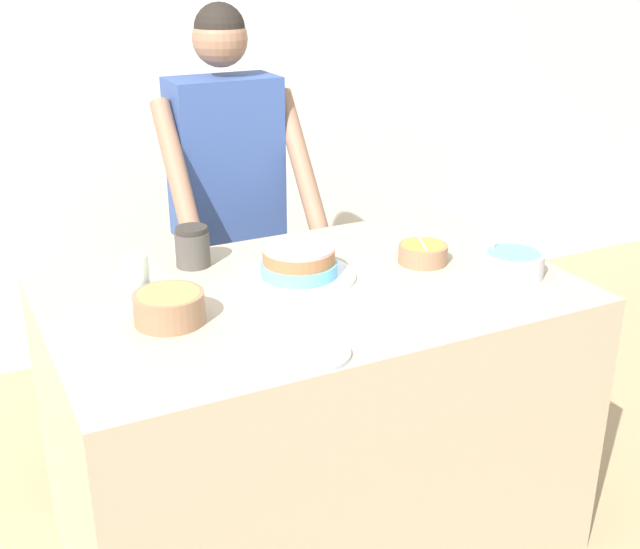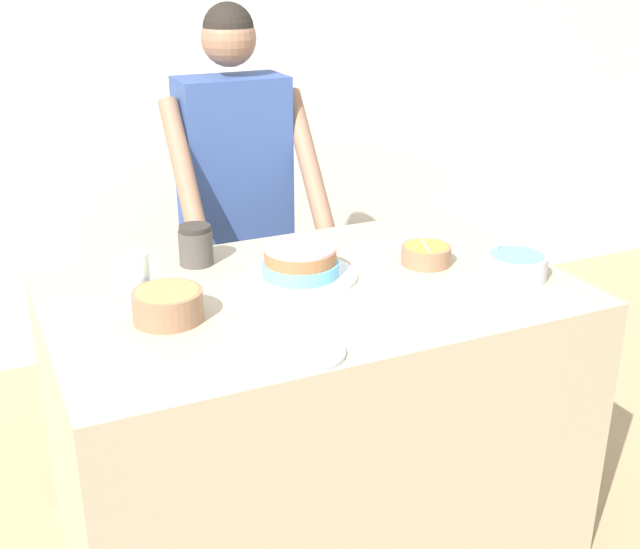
# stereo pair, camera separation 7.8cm
# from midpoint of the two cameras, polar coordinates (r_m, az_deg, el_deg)

# --- Properties ---
(wall_back) EXTENTS (10.00, 0.05, 2.60)m
(wall_back) POSITION_cam_midpoint_polar(r_m,az_deg,el_deg) (3.91, -12.66, 12.96)
(wall_back) COLOR silver
(wall_back) RESTS_ON ground_plane
(counter) EXTENTS (1.58, 0.99, 0.93)m
(counter) POSITION_cam_midpoint_polar(r_m,az_deg,el_deg) (2.66, -1.37, -10.23)
(counter) COLOR tan
(counter) RESTS_ON ground_plane
(person_baker) EXTENTS (0.56, 0.48, 1.71)m
(person_baker) POSITION_cam_midpoint_polar(r_m,az_deg,el_deg) (3.19, -7.30, 6.34)
(person_baker) COLOR #2D2D38
(person_baker) RESTS_ON ground_plane
(cake) EXTENTS (0.36, 0.36, 0.10)m
(cake) POSITION_cam_midpoint_polar(r_m,az_deg,el_deg) (2.51, -2.35, 0.74)
(cake) COLOR silver
(cake) RESTS_ON counter
(frosting_bowl_blue) EXTENTS (0.19, 0.19, 0.15)m
(frosting_bowl_blue) POSITION_cam_midpoint_polar(r_m,az_deg,el_deg) (2.59, 12.70, 0.81)
(frosting_bowl_blue) COLOR silver
(frosting_bowl_blue) RESTS_ON counter
(frosting_bowl_yellow) EXTENTS (0.20, 0.20, 0.09)m
(frosting_bowl_yellow) POSITION_cam_midpoint_polar(r_m,az_deg,el_deg) (2.25, -11.66, -2.23)
(frosting_bowl_yellow) COLOR #936B4C
(frosting_bowl_yellow) RESTS_ON counter
(frosting_bowl_orange) EXTENTS (0.16, 0.16, 0.15)m
(frosting_bowl_orange) POSITION_cam_midpoint_polar(r_m,az_deg,el_deg) (2.65, 6.49, 1.55)
(frosting_bowl_orange) COLOR #936B4C
(frosting_bowl_orange) RESTS_ON counter
(drinking_glass) EXTENTS (0.08, 0.08, 0.16)m
(drinking_glass) POSITION_cam_midpoint_polar(r_m,az_deg,el_deg) (2.36, -13.92, -0.45)
(drinking_glass) COLOR silver
(drinking_glass) RESTS_ON counter
(ceramic_plate) EXTENTS (0.22, 0.22, 0.01)m
(ceramic_plate) POSITION_cam_midpoint_polar(r_m,az_deg,el_deg) (2.05, -1.91, -5.60)
(ceramic_plate) COLOR silver
(ceramic_plate) RESTS_ON counter
(stoneware_jar) EXTENTS (0.11, 0.11, 0.13)m
(stoneware_jar) POSITION_cam_midpoint_polar(r_m,az_deg,el_deg) (2.63, -9.90, 1.95)
(stoneware_jar) COLOR #4C4742
(stoneware_jar) RESTS_ON counter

